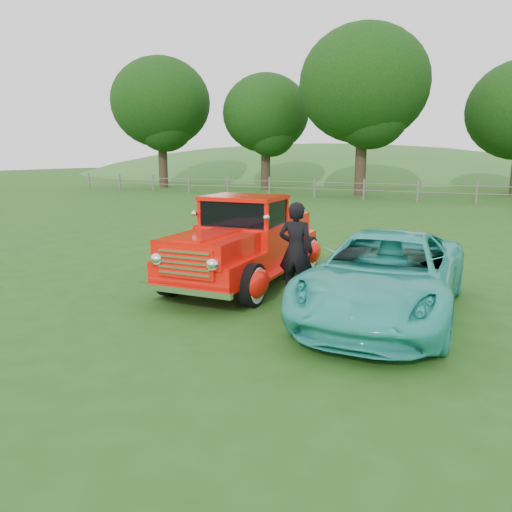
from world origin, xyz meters
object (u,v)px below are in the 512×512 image
at_px(tree_far_west, 161,103).
at_px(man, 296,250).
at_px(red_pickup, 245,244).
at_px(tree_near_west, 364,85).
at_px(teal_sedan, 385,275).
at_px(tree_mid_west, 266,114).

distance_m(tree_far_west, man, 32.66).
relative_size(tree_far_west, man, 5.63).
height_order(tree_far_west, red_pickup, tree_far_west).
xyz_separation_m(tree_near_west, teal_sedan, (6.41, -23.92, -6.13)).
distance_m(teal_sedan, man, 1.71).
xyz_separation_m(tree_far_west, teal_sedan, (22.41, -24.92, -5.82)).
distance_m(tree_far_west, tree_mid_west, 8.30).
height_order(tree_near_west, man, tree_near_west).
relative_size(teal_sedan, man, 2.73).
xyz_separation_m(tree_near_west, man, (4.74, -23.60, -5.92)).
height_order(red_pickup, man, red_pickup).
distance_m(tree_mid_west, man, 29.86).
bearing_deg(tree_near_west, tree_far_west, 176.42).
relative_size(tree_near_west, man, 5.91).
bearing_deg(tree_mid_west, man, -64.40).
bearing_deg(tree_mid_west, tree_far_west, -165.96).
height_order(tree_far_west, man, tree_far_west).
height_order(tree_mid_west, man, tree_mid_west).
height_order(tree_far_west, teal_sedan, tree_far_west).
bearing_deg(red_pickup, tree_mid_west, 112.01).
height_order(tree_mid_west, red_pickup, tree_mid_west).
distance_m(tree_mid_west, teal_sedan, 30.93).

